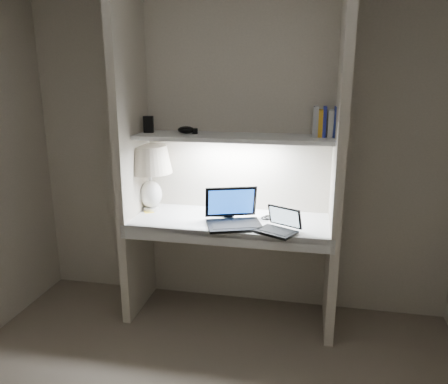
% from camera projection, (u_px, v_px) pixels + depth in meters
% --- Properties ---
extents(back_wall, '(3.20, 0.01, 2.50)m').
position_uv_depth(back_wall, '(237.00, 147.00, 3.29)').
color(back_wall, beige).
rests_on(back_wall, floor).
extents(alcove_panel_left, '(0.06, 0.55, 2.50)m').
position_uv_depth(alcove_panel_left, '(132.00, 150.00, 3.17)').
color(alcove_panel_left, beige).
rests_on(alcove_panel_left, floor).
extents(alcove_panel_right, '(0.06, 0.55, 2.50)m').
position_uv_depth(alcove_panel_right, '(339.00, 157.00, 2.89)').
color(alcove_panel_right, beige).
rests_on(alcove_panel_right, floor).
extents(desk, '(1.40, 0.55, 0.04)m').
position_uv_depth(desk, '(230.00, 222.00, 3.16)').
color(desk, white).
rests_on(desk, alcove_panel_left).
extents(desk_apron, '(1.46, 0.03, 0.10)m').
position_uv_depth(desk_apron, '(223.00, 238.00, 2.92)').
color(desk_apron, silver).
rests_on(desk_apron, desk).
extents(shelf, '(1.40, 0.36, 0.03)m').
position_uv_depth(shelf, '(233.00, 137.00, 3.09)').
color(shelf, silver).
rests_on(shelf, back_wall).
extents(strip_light, '(0.60, 0.04, 0.02)m').
position_uv_depth(strip_light, '(233.00, 140.00, 3.10)').
color(strip_light, white).
rests_on(strip_light, shelf).
extents(table_lamp, '(0.34, 0.34, 0.50)m').
position_uv_depth(table_lamp, '(150.00, 167.00, 3.29)').
color(table_lamp, white).
rests_on(table_lamp, desk).
extents(laptop_main, '(0.45, 0.42, 0.25)m').
position_uv_depth(laptop_main, '(233.00, 216.00, 3.04)').
color(laptop_main, black).
rests_on(laptop_main, desk).
extents(laptop_netbook, '(0.32, 0.30, 0.16)m').
position_uv_depth(laptop_netbook, '(279.00, 226.00, 2.89)').
color(laptop_netbook, black).
rests_on(laptop_netbook, desk).
extents(speaker, '(0.13, 0.10, 0.16)m').
position_uv_depth(speaker, '(219.00, 205.00, 3.23)').
color(speaker, silver).
rests_on(speaker, desk).
extents(mouse, '(0.09, 0.06, 0.03)m').
position_uv_depth(mouse, '(228.00, 215.00, 3.19)').
color(mouse, black).
rests_on(mouse, desk).
extents(cable_coil, '(0.12, 0.12, 0.01)m').
position_uv_depth(cable_coil, '(270.00, 217.00, 3.18)').
color(cable_coil, black).
rests_on(cable_coil, desk).
extents(sticky_note, '(0.09, 0.09, 0.00)m').
position_uv_depth(sticky_note, '(149.00, 212.00, 3.32)').
color(sticky_note, yellow).
rests_on(sticky_note, desk).
extents(book_row, '(0.20, 0.14, 0.21)m').
position_uv_depth(book_row, '(327.00, 122.00, 3.00)').
color(book_row, silver).
rests_on(book_row, shelf).
extents(shelf_box, '(0.08, 0.06, 0.12)m').
position_uv_depth(shelf_box, '(148.00, 124.00, 3.22)').
color(shelf_box, black).
rests_on(shelf_box, shelf).
extents(shelf_gadget, '(0.13, 0.09, 0.05)m').
position_uv_depth(shelf_gadget, '(186.00, 130.00, 3.17)').
color(shelf_gadget, black).
rests_on(shelf_gadget, shelf).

